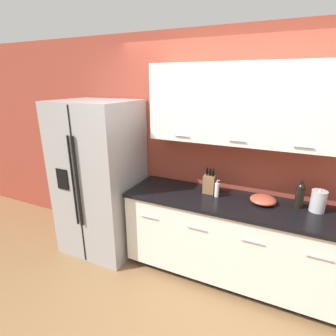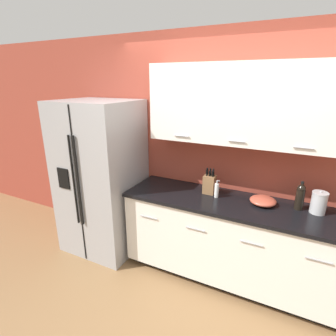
% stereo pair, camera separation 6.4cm
% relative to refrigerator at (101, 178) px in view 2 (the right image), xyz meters
% --- Properties ---
extents(ground_plane, '(14.00, 14.00, 0.00)m').
position_rel_refrigerator_xyz_m(ground_plane, '(1.42, -0.59, -0.94)').
color(ground_plane, olive).
extents(wall_back, '(10.00, 0.39, 2.60)m').
position_rel_refrigerator_xyz_m(wall_back, '(1.47, 0.38, 0.51)').
color(wall_back, '#993D2D').
rests_on(wall_back, ground_plane).
extents(counter_unit, '(2.22, 0.64, 0.92)m').
position_rel_refrigerator_xyz_m(counter_unit, '(1.60, 0.09, -0.47)').
color(counter_unit, black).
rests_on(counter_unit, ground_plane).
extents(refrigerator, '(0.90, 0.81, 1.88)m').
position_rel_refrigerator_xyz_m(refrigerator, '(0.00, 0.00, 0.00)').
color(refrigerator, '#9E9EA0').
rests_on(refrigerator, ground_plane).
extents(knife_block, '(0.12, 0.11, 0.28)m').
position_rel_refrigerator_xyz_m(knife_block, '(1.33, 0.18, 0.09)').
color(knife_block, olive).
rests_on(knife_block, counter_unit).
extents(wine_bottle, '(0.08, 0.08, 0.28)m').
position_rel_refrigerator_xyz_m(wine_bottle, '(2.21, 0.20, 0.12)').
color(wine_bottle, black).
rests_on(wine_bottle, counter_unit).
extents(soap_dispenser, '(0.05, 0.04, 0.19)m').
position_rel_refrigerator_xyz_m(soap_dispenser, '(1.43, 0.12, 0.06)').
color(soap_dispenser, white).
rests_on(soap_dispenser, counter_unit).
extents(steel_canister, '(0.14, 0.14, 0.22)m').
position_rel_refrigerator_xyz_m(steel_canister, '(2.36, 0.19, 0.09)').
color(steel_canister, '#B7B7BA').
rests_on(steel_canister, counter_unit).
extents(mixing_bowl, '(0.25, 0.25, 0.08)m').
position_rel_refrigerator_xyz_m(mixing_bowl, '(1.89, 0.15, 0.02)').
color(mixing_bowl, '#B24C38').
rests_on(mixing_bowl, counter_unit).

